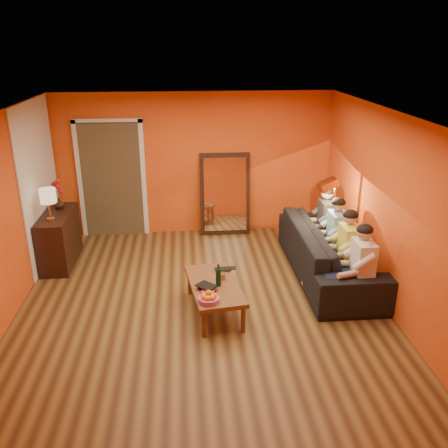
{
  "coord_description": "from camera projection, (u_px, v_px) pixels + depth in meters",
  "views": [
    {
      "loc": [
        -0.18,
        -5.71,
        3.44
      ],
      "look_at": [
        0.35,
        0.5,
        1.0
      ],
      "focal_mm": 38.0,
      "sensor_mm": 36.0,
      "label": 1
    }
  ],
  "objects": [
    {
      "name": "fruit_bowl",
      "position": [
        209.0,
        296.0,
        5.81
      ],
      "size": [
        0.26,
        0.26,
        0.16
      ],
      "primitive_type": null,
      "color": "#C3448A",
      "rests_on": "coffee_table"
    },
    {
      "name": "mirror_frame",
      "position": [
        225.0,
        194.0,
        8.78
      ],
      "size": [
        0.92,
        0.27,
        1.51
      ],
      "primitive_type": "cube",
      "rotation": [
        -0.14,
        0.0,
        0.0
      ],
      "color": "black",
      "rests_on": "floor"
    },
    {
      "name": "flowers",
      "position": [
        57.0,
        187.0,
        7.62
      ],
      "size": [
        0.17,
        0.17,
        0.51
      ],
      "primitive_type": null,
      "color": "red",
      "rests_on": "vase"
    },
    {
      "name": "sofa",
      "position": [
        329.0,
        251.0,
        7.29
      ],
      "size": [
        2.68,
        1.05,
        0.78
      ],
      "primitive_type": "imported",
      "rotation": [
        0.0,
        0.0,
        1.57
      ],
      "color": "black",
      "rests_on": "floor"
    },
    {
      "name": "person_far_left",
      "position": [
        362.0,
        267.0,
        6.29
      ],
      "size": [
        0.7,
        0.44,
        1.22
      ],
      "primitive_type": null,
      "color": "silver",
      "rests_on": "sofa"
    },
    {
      "name": "wine_bottle",
      "position": [
        218.0,
        275.0,
        6.17
      ],
      "size": [
        0.07,
        0.07,
        0.31
      ],
      "primitive_type": "cylinder",
      "color": "black",
      "rests_on": "coffee_table"
    },
    {
      "name": "floor_lamp",
      "position": [
        332.0,
        225.0,
        7.44
      ],
      "size": [
        0.34,
        0.29,
        1.44
      ],
      "primitive_type": null,
      "rotation": [
        0.0,
        0.0,
        0.18
      ],
      "color": "#D3863E",
      "rests_on": "floor"
    },
    {
      "name": "person_mid_left",
      "position": [
        348.0,
        250.0,
        6.8
      ],
      "size": [
        0.7,
        0.44,
        1.22
      ],
      "primitive_type": null,
      "color": "#D9D948",
      "rests_on": "sofa"
    },
    {
      "name": "door_header",
      "position": [
        107.0,
        121.0,
        8.19
      ],
      "size": [
        1.22,
        0.06,
        0.08
      ],
      "primitive_type": "cube",
      "color": "white",
      "rests_on": "wall_back"
    },
    {
      "name": "sideboard",
      "position": [
        59.0,
        238.0,
        7.67
      ],
      "size": [
        0.44,
        1.18,
        0.85
      ],
      "primitive_type": "cube",
      "color": "black",
      "rests_on": "floor"
    },
    {
      "name": "door_jamb_right",
      "position": [
        144.0,
        180.0,
        8.63
      ],
      "size": [
        0.08,
        0.06,
        2.2
      ],
      "primitive_type": "cube",
      "color": "white",
      "rests_on": "wall_back"
    },
    {
      "name": "coffee_table",
      "position": [
        215.0,
        298.0,
        6.34
      ],
      "size": [
        0.79,
        1.29,
        0.42
      ],
      "primitive_type": null,
      "rotation": [
        0.0,
        0.0,
        0.14
      ],
      "color": "brown",
      "rests_on": "floor"
    },
    {
      "name": "book_mid",
      "position": [
        202.0,
        289.0,
        6.06
      ],
      "size": [
        0.23,
        0.27,
        0.02
      ],
      "primitive_type": "imported",
      "rotation": [
        0.0,
        0.0,
        -0.29
      ],
      "color": "red",
      "rests_on": "book_lower"
    },
    {
      "name": "vase",
      "position": [
        59.0,
        203.0,
        7.72
      ],
      "size": [
        0.17,
        0.17,
        0.18
      ],
      "primitive_type": "imported",
      "color": "black",
      "rests_on": "sideboard"
    },
    {
      "name": "white_accent",
      "position": [
        40.0,
        183.0,
        7.52
      ],
      "size": [
        0.02,
        1.9,
        2.58
      ],
      "primitive_type": "cube",
      "color": "white",
      "rests_on": "wall_left"
    },
    {
      "name": "room_shell",
      "position": [
        199.0,
        208.0,
        6.44
      ],
      "size": [
        5.0,
        5.5,
        2.6
      ],
      "color": "brown",
      "rests_on": "ground"
    },
    {
      "name": "person_mid_right",
      "position": [
        337.0,
        235.0,
        7.31
      ],
      "size": [
        0.7,
        0.44,
        1.22
      ],
      "primitive_type": null,
      "color": "#7DA3C1",
      "rests_on": "sofa"
    },
    {
      "name": "tumbler",
      "position": [
        223.0,
        276.0,
        6.37
      ],
      "size": [
        0.11,
        0.11,
        0.09
      ],
      "primitive_type": "imported",
      "rotation": [
        0.0,
        0.0,
        0.21
      ],
      "color": "#B27F3F",
      "rests_on": "coffee_table"
    },
    {
      "name": "book_lower",
      "position": [
        201.0,
        291.0,
        6.06
      ],
      "size": [
        0.24,
        0.27,
        0.02
      ],
      "primitive_type": "imported",
      "rotation": [
        0.0,
        0.0,
        0.47
      ],
      "color": "black",
      "rests_on": "coffee_table"
    },
    {
      "name": "table_lamp",
      "position": [
        49.0,
        205.0,
        7.15
      ],
      "size": [
        0.24,
        0.24,
        0.51
      ],
      "primitive_type": null,
      "color": "beige",
      "rests_on": "sideboard"
    },
    {
      "name": "laptop",
      "position": [
        226.0,
        270.0,
        6.6
      ],
      "size": [
        0.31,
        0.21,
        0.02
      ],
      "primitive_type": "imported",
      "rotation": [
        0.0,
        0.0,
        0.04
      ],
      "color": "black",
      "rests_on": "coffee_table"
    },
    {
      "name": "book_upper",
      "position": [
        201.0,
        289.0,
        6.04
      ],
      "size": [
        0.31,
        0.31,
        0.02
      ],
      "primitive_type": "imported",
      "rotation": [
        0.0,
        0.0,
        0.77
      ],
      "color": "black",
      "rests_on": "book_mid"
    },
    {
      "name": "dog",
      "position": [
        312.0,
        270.0,
        6.91
      ],
      "size": [
        0.37,
        0.53,
        0.59
      ],
      "primitive_type": null,
      "rotation": [
        0.0,
        0.0,
        -0.11
      ],
      "color": "olive",
      "rests_on": "floor"
    },
    {
      "name": "mirror_glass",
      "position": [
        225.0,
        195.0,
        8.74
      ],
      "size": [
        0.78,
        0.21,
        1.35
      ],
      "primitive_type": "cube",
      "rotation": [
        -0.14,
        0.0,
        0.0
      ],
      "color": "white",
      "rests_on": "mirror_frame"
    },
    {
      "name": "door_jamb_left",
      "position": [
        80.0,
        181.0,
        8.54
      ],
      "size": [
        0.08,
        0.06,
        2.2
      ],
      "primitive_type": "cube",
      "color": "white",
      "rests_on": "wall_back"
    },
    {
      "name": "doorway_recess",
      "position": [
        113.0,
        179.0,
        8.69
      ],
      "size": [
        1.06,
        0.3,
        2.1
      ],
      "primitive_type": "cube",
      "color": "#3F2D19",
      "rests_on": "floor"
    },
    {
      "name": "person_far_right",
      "position": [
        326.0,
        223.0,
        7.83
      ],
      "size": [
        0.7,
        0.44,
        1.22
      ],
      "primitive_type": null,
      "color": "#343338",
      "rests_on": "sofa"
    }
  ]
}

